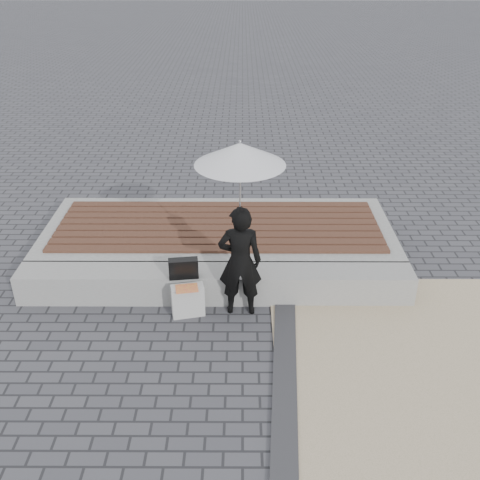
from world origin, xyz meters
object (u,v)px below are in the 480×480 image
object	(u,v)px
seating_ledge	(215,284)
canvas_tote	(188,301)
handbag	(183,268)
parasol	(240,154)
woman	(240,261)

from	to	relation	value
seating_ledge	canvas_tote	world-z (taller)	canvas_tote
handbag	parasol	bearing A→B (deg)	-19.24
seating_ledge	parasol	distance (m)	1.90
canvas_tote	seating_ledge	bearing A→B (deg)	38.14
parasol	woman	bearing A→B (deg)	0.00
woman	handbag	bearing A→B (deg)	-11.82
woman	canvas_tote	size ratio (longest dim) A/B	3.46
woman	canvas_tote	bearing A→B (deg)	7.08
woman	canvas_tote	distance (m)	0.81
seating_ledge	canvas_tote	distance (m)	0.50
parasol	canvas_tote	bearing A→B (deg)	-172.74
seating_ledge	parasol	xyz separation A→B (m)	(0.32, -0.31, 1.85)
woman	handbag	xyz separation A→B (m)	(-0.69, 0.14, -0.19)
seating_ledge	parasol	size ratio (longest dim) A/B	3.93
parasol	canvas_tote	world-z (taller)	parasol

